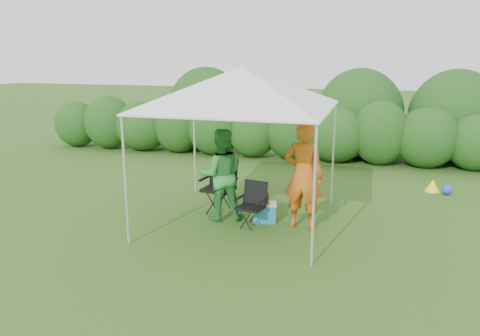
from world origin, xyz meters
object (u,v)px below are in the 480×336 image
(man, at_px, (304,176))
(canopy, at_px, (242,88))
(chair_right, at_px, (252,201))
(cooler, at_px, (265,212))
(chair_left, at_px, (221,182))
(woman, at_px, (221,175))

(man, bearing_deg, canopy, 7.27)
(chair_right, xyz_separation_m, cooler, (0.17, 0.25, -0.28))
(chair_left, distance_m, woman, 0.59)
(man, bearing_deg, chair_left, -10.33)
(chair_left, bearing_deg, chair_right, -30.56)
(chair_left, xyz_separation_m, man, (1.71, -0.52, 0.38))
(man, relative_size, cooler, 3.93)
(chair_right, bearing_deg, woman, 176.65)
(canopy, distance_m, man, 1.88)
(canopy, height_order, chair_left, canopy)
(woman, height_order, cooler, woman)
(canopy, relative_size, cooler, 6.33)
(canopy, bearing_deg, woman, 173.96)
(chair_left, height_order, woman, woman)
(canopy, relative_size, chair_right, 3.82)
(man, distance_m, woman, 1.54)
(chair_right, xyz_separation_m, man, (0.88, 0.14, 0.50))
(man, xyz_separation_m, cooler, (-0.71, 0.10, -0.78))
(cooler, bearing_deg, man, -21.75)
(chair_right, height_order, man, man)
(chair_right, relative_size, man, 0.42)
(canopy, xyz_separation_m, chair_right, (0.24, -0.13, -2.00))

